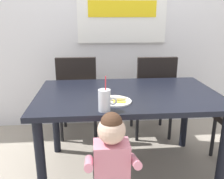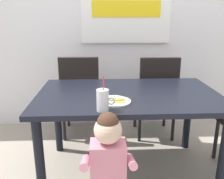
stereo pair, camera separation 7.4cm
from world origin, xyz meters
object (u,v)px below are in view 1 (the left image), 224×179
dining_chair_left (78,93)px  dining_chair_right (153,92)px  snack_plate (116,101)px  toddler_standing (112,159)px  peeled_banana (116,98)px  milk_cup (105,102)px  dining_table (128,103)px

dining_chair_left → dining_chair_right: size_ratio=1.00×
snack_plate → dining_chair_left: bearing=110.2°
dining_chair_left → toddler_standing: bearing=101.5°
dining_chair_left → peeled_banana: bearing=110.2°
dining_chair_right → peeled_banana: size_ratio=5.47×
toddler_standing → dining_chair_left: bearing=101.5°
toddler_standing → milk_cup: (-0.03, 0.24, 0.30)m
dining_table → peeled_banana: (-0.12, -0.22, 0.13)m
dining_table → milk_cup: bearing=-119.3°
dining_table → toddler_standing: 0.67m
milk_cup → toddler_standing: bearing=-83.6°
dining_table → milk_cup: (-0.22, -0.39, 0.16)m
milk_cup → peeled_banana: bearing=59.5°
dining_table → toddler_standing: size_ratio=1.81×
dining_chair_left → milk_cup: bearing=102.6°
dining_chair_right → milk_cup: bearing=59.6°
toddler_standing → milk_cup: bearing=96.4°
dining_chair_right → toddler_standing: (-0.58, -1.27, -0.02)m
dining_table → dining_chair_right: 0.76m
milk_cup → peeled_banana: size_ratio=1.43×
dining_table → toddler_standing: (-0.19, -0.63, -0.13)m
dining_chair_left → snack_plate: bearing=110.2°
milk_cup → dining_chair_right: bearing=59.6°
dining_chair_right → milk_cup: (-0.61, -1.03, 0.28)m
dining_table → peeled_banana: 0.28m
dining_chair_right → toddler_standing: size_ratio=1.15×
dining_chair_left → peeled_banana: size_ratio=5.47×
dining_chair_left → toddler_standing: 1.36m
dining_chair_left → toddler_standing: (0.27, -1.33, -0.02)m
dining_chair_left → dining_chair_right: bearing=176.0°
dining_chair_right → peeled_banana: 1.04m
dining_chair_left → toddler_standing: dining_chair_left is taller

